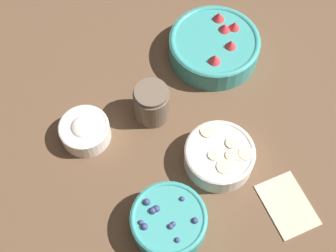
{
  "coord_description": "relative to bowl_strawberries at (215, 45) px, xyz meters",
  "views": [
    {
      "loc": [
        0.42,
        -0.09,
        0.94
      ],
      "look_at": [
        -0.06,
        0.02,
        0.04
      ],
      "focal_mm": 50.0,
      "sensor_mm": 36.0,
      "label": 1
    }
  ],
  "objects": [
    {
      "name": "ground_plane",
      "position": [
        0.26,
        -0.18,
        -0.04
      ],
      "size": [
        4.0,
        4.0,
        0.0
      ],
      "primitive_type": "plane",
      "color": "brown"
    },
    {
      "name": "bowl_strawberries",
      "position": [
        0.0,
        0.0,
        0.0
      ],
      "size": [
        0.22,
        0.22,
        0.08
      ],
      "color": "teal",
      "rests_on": "ground_plane"
    },
    {
      "name": "bowl_blueberries",
      "position": [
        0.41,
        -0.21,
        -0.0
      ],
      "size": [
        0.15,
        0.15,
        0.07
      ],
      "color": "teal",
      "rests_on": "ground_plane"
    },
    {
      "name": "bowl_bananas",
      "position": [
        0.29,
        -0.07,
        -0.01
      ],
      "size": [
        0.15,
        0.15,
        0.06
      ],
      "color": "silver",
      "rests_on": "ground_plane"
    },
    {
      "name": "bowl_cream",
      "position": [
        0.16,
        -0.34,
        -0.01
      ],
      "size": [
        0.11,
        0.11,
        0.06
      ],
      "color": "white",
      "rests_on": "ground_plane"
    },
    {
      "name": "jar_chocolate",
      "position": [
        0.13,
        -0.19,
        0.01
      ],
      "size": [
        0.08,
        0.08,
        0.09
      ],
      "color": "brown",
      "rests_on": "ground_plane"
    },
    {
      "name": "napkin",
      "position": [
        0.42,
        0.05,
        -0.03
      ],
      "size": [
        0.14,
        0.11,
        0.01
      ],
      "color": "beige",
      "rests_on": "ground_plane"
    }
  ]
}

